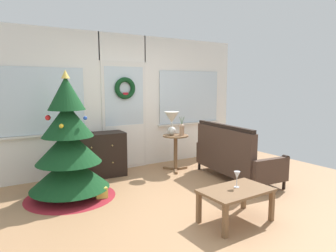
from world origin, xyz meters
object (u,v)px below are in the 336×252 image
object	(u,v)px
settee_sofa	(233,158)
christmas_tree	(69,153)
gift_box	(100,193)
dresser_cabinet	(99,155)
table_lamp	(172,120)
coffee_table	(236,194)
flower_vase	(182,129)
wine_glass	(237,176)
side_table	(176,145)

from	to	relation	value
settee_sofa	christmas_tree	bearing A→B (deg)	166.51
gift_box	christmas_tree	bearing A→B (deg)	139.63
dresser_cabinet	table_lamp	bearing A→B (deg)	-15.28
dresser_cabinet	coffee_table	world-z (taller)	dresser_cabinet
flower_vase	dresser_cabinet	bearing A→B (deg)	162.68
wine_glass	gift_box	bearing A→B (deg)	127.88
coffee_table	gift_box	world-z (taller)	coffee_table
dresser_cabinet	side_table	bearing A→B (deg)	-16.21
side_table	wine_glass	bearing A→B (deg)	-103.88
wine_glass	gift_box	world-z (taller)	wine_glass
flower_vase	wine_glass	size ratio (longest dim) A/B	1.79
christmas_tree	settee_sofa	distance (m)	2.67
side_table	flower_vase	distance (m)	0.33
table_lamp	coffee_table	world-z (taller)	table_lamp
side_table	coffee_table	distance (m)	2.27
side_table	flower_vase	xyz separation A→B (m)	(0.10, -0.06, 0.31)
christmas_tree	flower_vase	xyz separation A→B (m)	(2.15, 0.28, 0.15)
side_table	table_lamp	world-z (taller)	table_lamp
christmas_tree	flower_vase	world-z (taller)	christmas_tree
gift_box	table_lamp	bearing A→B (deg)	22.45
christmas_tree	table_lamp	world-z (taller)	christmas_tree
side_table	flower_vase	bearing A→B (deg)	-30.96
flower_vase	gift_box	bearing A→B (deg)	-162.21
table_lamp	wine_glass	size ratio (longest dim) A/B	2.26
flower_vase	side_table	bearing A→B (deg)	149.04
settee_sofa	wine_glass	xyz separation A→B (m)	(-1.07, -1.18, 0.16)
christmas_tree	coffee_table	bearing A→B (deg)	-51.64
flower_vase	wine_glass	xyz separation A→B (m)	(-0.63, -2.08, -0.25)
settee_sofa	gift_box	world-z (taller)	settee_sofa
settee_sofa	side_table	xyz separation A→B (m)	(-0.54, 0.96, 0.11)
dresser_cabinet	wine_glass	xyz separation A→B (m)	(0.83, -2.54, 0.15)
dresser_cabinet	settee_sofa	distance (m)	2.33
christmas_tree	dresser_cabinet	distance (m)	1.04
settee_sofa	side_table	world-z (taller)	settee_sofa
side_table	christmas_tree	bearing A→B (deg)	-170.47
flower_vase	wine_glass	world-z (taller)	flower_vase
table_lamp	side_table	bearing A→B (deg)	-33.69
side_table	coffee_table	size ratio (longest dim) A/B	0.79
settee_sofa	flower_vase	size ratio (longest dim) A/B	4.85
christmas_tree	dresser_cabinet	world-z (taller)	christmas_tree
wine_glass	gift_box	distance (m)	1.96
christmas_tree	coffee_table	xyz separation A→B (m)	(1.46, -1.85, -0.31)
table_lamp	flower_vase	bearing A→B (deg)	-32.01
settee_sofa	flower_vase	xyz separation A→B (m)	(-0.44, 0.90, 0.42)
side_table	table_lamp	distance (m)	0.49
christmas_tree	settee_sofa	size ratio (longest dim) A/B	1.07
side_table	wine_glass	xyz separation A→B (m)	(-0.53, -2.14, 0.06)
dresser_cabinet	settee_sofa	bearing A→B (deg)	-35.65
christmas_tree	table_lamp	size ratio (longest dim) A/B	4.14
table_lamp	wine_glass	xyz separation A→B (m)	(-0.47, -2.18, -0.42)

